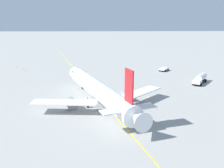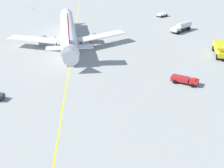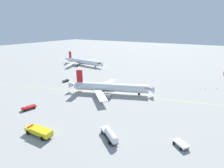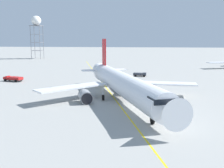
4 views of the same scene
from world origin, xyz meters
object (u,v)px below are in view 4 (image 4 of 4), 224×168
airliner_main (123,85)px  ops_pickup_truck (13,78)px  radar_tower (36,23)px  baggage_truck_truck (140,74)px

airliner_main → ops_pickup_truck: size_ratio=7.21×
airliner_main → radar_tower: (57.56, -101.49, 17.07)m
airliner_main → baggage_truck_truck: bearing=154.3°
baggage_truck_truck → ops_pickup_truck: bearing=-152.6°
ops_pickup_truck → baggage_truck_truck: size_ratio=1.41×
ops_pickup_truck → baggage_truck_truck: ops_pickup_truck is taller
baggage_truck_truck → radar_tower: radar_tower is taller
airliner_main → ops_pickup_truck: 37.81m
radar_tower → ops_pickup_truck: bearing=107.4°
ops_pickup_truck → baggage_truck_truck: 37.35m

